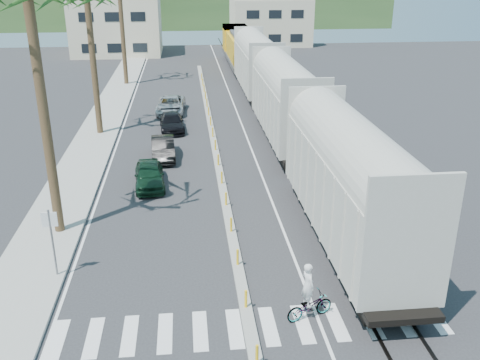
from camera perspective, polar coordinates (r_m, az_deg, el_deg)
name	(u,v)px	position (r m, az deg, el deg)	size (l,w,h in m)	color
ground	(243,295)	(20.89, 0.30, -12.15)	(140.00, 140.00, 0.00)	#28282B
sidewalk	(103,122)	(44.27, -14.40, 5.97)	(3.00, 90.00, 0.15)	gray
rails	(265,109)	(47.19, 2.65, 7.54)	(1.56, 100.00, 0.06)	black
median	(213,138)	(38.98, -2.91, 4.52)	(0.45, 60.00, 0.85)	gray
crosswalk	(249,327)	(19.27, 0.98, -15.44)	(14.00, 2.20, 0.01)	silver
lane_markings	(183,121)	(43.79, -6.11, 6.27)	(9.42, 90.00, 0.01)	silver
freight_train	(272,86)	(42.95, 3.46, 10.03)	(3.00, 60.94, 5.85)	#B0AFA1
street_sign	(51,234)	(22.19, -19.47, -5.45)	(0.60, 0.08, 3.00)	slate
buildings	(153,16)	(89.28, -9.26, 16.89)	(38.00, 27.00, 10.00)	beige
car_lead	(149,175)	(30.66, -9.65, 0.54)	(1.95, 4.18, 1.39)	black
car_second	(163,148)	(35.10, -8.21, 3.37)	(1.68, 4.23, 1.37)	black
car_third	(172,122)	(41.22, -7.28, 6.13)	(2.05, 4.45, 1.26)	black
car_rear	(171,105)	(46.32, -7.41, 7.95)	(2.59, 5.10, 1.38)	#B0B3B5
cyclist	(309,301)	(19.48, 7.38, -12.70)	(1.76, 2.20, 2.20)	#9EA0A5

